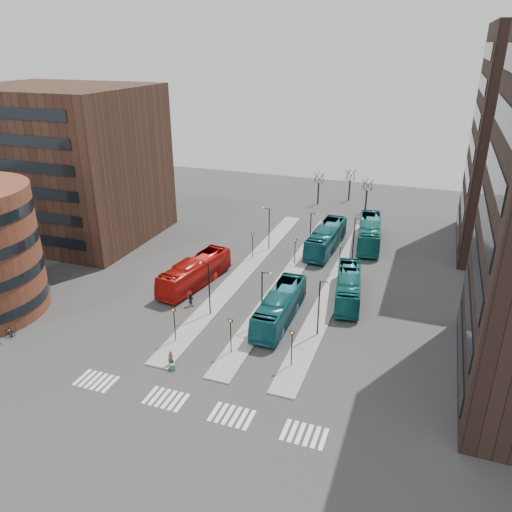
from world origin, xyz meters
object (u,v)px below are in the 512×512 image
(red_bus, at_px, (195,272))
(commuter_a, at_px, (191,299))
(teal_bus_c, at_px, (348,287))
(traveller, at_px, (171,359))
(suitcase, at_px, (173,367))
(bicycle_far, at_px, (7,332))
(teal_bus_d, at_px, (369,233))
(teal_bus_b, at_px, (326,238))
(commuter_b, at_px, (258,321))
(teal_bus_a, at_px, (280,307))
(bicycle_mid, at_px, (7,331))
(commuter_c, at_px, (264,334))

(red_bus, xyz_separation_m, commuter_a, (1.90, -4.97, -0.90))
(teal_bus_c, xyz_separation_m, traveller, (-12.82, -18.76, -0.76))
(suitcase, xyz_separation_m, traveller, (-0.40, 0.42, 0.51))
(red_bus, height_order, commuter_a, red_bus)
(teal_bus_c, distance_m, bicycle_far, 36.88)
(suitcase, bearing_deg, teal_bus_d, 49.04)
(teal_bus_b, bearing_deg, commuter_b, -92.10)
(bicycle_far, bearing_deg, teal_bus_c, -74.09)
(teal_bus_b, bearing_deg, suitcase, -99.13)
(teal_bus_a, bearing_deg, traveller, -121.37)
(suitcase, relative_size, teal_bus_b, 0.04)
(red_bus, xyz_separation_m, teal_bus_a, (12.30, -4.57, -0.04))
(suitcase, height_order, bicycle_mid, bicycle_mid)
(commuter_c, bearing_deg, suitcase, -34.69)
(traveller, xyz_separation_m, commuter_b, (5.26, 9.08, 0.04))
(teal_bus_c, bearing_deg, traveller, -133.30)
(teal_bus_a, xyz_separation_m, teal_bus_c, (5.96, 7.40, -0.09))
(teal_bus_a, bearing_deg, commuter_a, -178.07)
(bicycle_mid, xyz_separation_m, bicycle_far, (0.00, -0.03, -0.08))
(bicycle_far, bearing_deg, teal_bus_a, -80.25)
(teal_bus_c, height_order, teal_bus_d, teal_bus_d)
(commuter_c, bearing_deg, traveller, -38.12)
(suitcase, height_order, teal_bus_d, teal_bus_d)
(suitcase, bearing_deg, commuter_a, 86.19)
(commuter_b, relative_size, commuter_c, 1.06)
(teal_bus_a, xyz_separation_m, teal_bus_b, (0.23, 21.19, 0.13))
(traveller, bearing_deg, commuter_b, 48.45)
(red_bus, height_order, teal_bus_c, red_bus)
(teal_bus_b, distance_m, teal_bus_d, 7.00)
(red_bus, bearing_deg, commuter_b, -23.59)
(suitcase, height_order, teal_bus_a, teal_bus_a)
(red_bus, xyz_separation_m, commuter_b, (10.70, -6.85, -0.86))
(bicycle_mid, bearing_deg, commuter_a, -37.52)
(red_bus, xyz_separation_m, commuter_c, (12.04, -8.96, -0.91))
(red_bus, bearing_deg, traveller, -62.10)
(suitcase, bearing_deg, traveller, 110.14)
(bicycle_mid, bearing_deg, red_bus, -23.83)
(commuter_a, height_order, bicycle_far, commuter_a)
(teal_bus_b, xyz_separation_m, commuter_a, (-10.62, -21.59, -0.99))
(commuter_a, bearing_deg, traveller, 118.42)
(teal_bus_a, bearing_deg, suitcase, -119.00)
(teal_bus_b, xyz_separation_m, commuter_c, (-0.48, -25.58, -1.00))
(suitcase, distance_m, red_bus, 17.42)
(commuter_b, bearing_deg, commuter_a, 59.76)
(commuter_b, height_order, bicycle_far, commuter_b)
(red_bus, bearing_deg, bicycle_far, -117.72)
(commuter_c, bearing_deg, teal_bus_a, -178.05)
(suitcase, height_order, traveller, traveller)
(suitcase, distance_m, commuter_a, 12.06)
(traveller, relative_size, bicycle_mid, 0.94)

